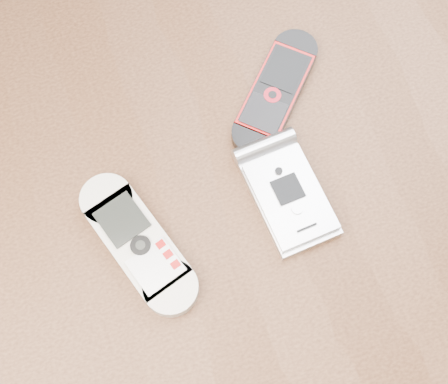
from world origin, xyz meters
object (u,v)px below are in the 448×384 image
at_px(nokia_black_red, 275,91).
at_px(nokia_white, 138,243).
at_px(table, 220,231).
at_px(motorola_razr, 288,195).

bearing_deg(nokia_black_red, nokia_white, -105.12).
height_order(table, motorola_razr, motorola_razr).
height_order(table, nokia_black_red, nokia_black_red).
bearing_deg(table, motorola_razr, -19.68).
xyz_separation_m(nokia_white, motorola_razr, (0.14, -0.00, 0.00)).
bearing_deg(motorola_razr, nokia_white, 175.24).
distance_m(table, nokia_white, 0.14).
distance_m(nokia_white, nokia_black_red, 0.20).
height_order(nokia_black_red, motorola_razr, motorola_razr).
distance_m(table, motorola_razr, 0.13).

